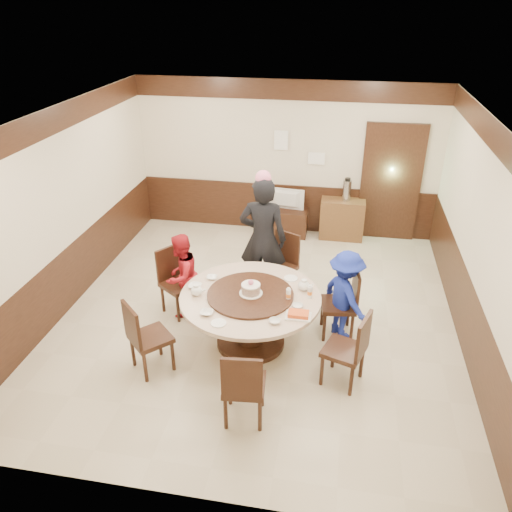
% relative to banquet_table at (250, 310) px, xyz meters
% --- Properties ---
extents(room, '(6.00, 6.04, 2.84)m').
position_rel_banquet_table_xyz_m(room, '(-0.01, 0.69, 0.55)').
color(room, beige).
rests_on(room, ground).
extents(banquet_table, '(1.77, 1.77, 0.78)m').
position_rel_banquet_table_xyz_m(banquet_table, '(0.00, 0.00, 0.00)').
color(banquet_table, black).
rests_on(banquet_table, ground).
extents(chair_0, '(0.50, 0.50, 0.97)m').
position_rel_banquet_table_xyz_m(chair_0, '(1.12, 0.44, -0.23)').
color(chair_0, black).
rests_on(chair_0, ground).
extents(chair_1, '(0.59, 0.59, 0.97)m').
position_rel_banquet_table_xyz_m(chair_1, '(0.21, 1.29, -0.23)').
color(chair_1, black).
rests_on(chair_1, ground).
extents(chair_2, '(0.62, 0.61, 0.97)m').
position_rel_banquet_table_xyz_m(chair_2, '(-1.15, 0.58, -0.23)').
color(chair_2, black).
rests_on(chair_2, ground).
extents(chair_3, '(0.62, 0.62, 0.97)m').
position_rel_banquet_table_xyz_m(chair_3, '(-1.10, -0.69, -0.23)').
color(chair_3, black).
rests_on(chair_3, ground).
extents(chair_4, '(0.48, 0.49, 0.97)m').
position_rel_banquet_table_xyz_m(chair_4, '(0.17, -1.29, -0.23)').
color(chair_4, black).
rests_on(chair_4, ground).
extents(chair_5, '(0.57, 0.56, 0.97)m').
position_rel_banquet_table_xyz_m(chair_5, '(1.21, -0.51, -0.23)').
color(chair_5, black).
rests_on(chair_5, ground).
extents(person_standing, '(0.69, 0.46, 1.89)m').
position_rel_banquet_table_xyz_m(person_standing, '(-0.04, 1.21, 0.41)').
color(person_standing, black).
rests_on(person_standing, ground).
extents(person_red, '(0.62, 0.71, 1.23)m').
position_rel_banquet_table_xyz_m(person_red, '(-1.08, 0.54, 0.08)').
color(person_red, '#B21722').
rests_on(person_red, ground).
extents(person_blue, '(0.86, 0.92, 1.25)m').
position_rel_banquet_table_xyz_m(person_blue, '(1.17, 0.41, 0.09)').
color(person_blue, '#18289A').
rests_on(person_blue, ground).
extents(birthday_cake, '(0.29, 0.29, 0.20)m').
position_rel_banquet_table_xyz_m(birthday_cake, '(0.01, -0.00, 0.32)').
color(birthday_cake, white).
rests_on(birthday_cake, banquet_table).
extents(teapot_left, '(0.17, 0.15, 0.13)m').
position_rel_banquet_table_xyz_m(teapot_left, '(-0.67, -0.10, 0.28)').
color(teapot_left, white).
rests_on(teapot_left, banquet_table).
extents(teapot_right, '(0.17, 0.15, 0.13)m').
position_rel_banquet_table_xyz_m(teapot_right, '(0.64, 0.26, 0.28)').
color(teapot_right, white).
rests_on(teapot_right, banquet_table).
extents(bowl_0, '(0.14, 0.14, 0.03)m').
position_rel_banquet_table_xyz_m(bowl_0, '(-0.58, 0.32, 0.23)').
color(bowl_0, white).
rests_on(bowl_0, banquet_table).
extents(bowl_1, '(0.14, 0.14, 0.04)m').
position_rel_banquet_table_xyz_m(bowl_1, '(0.38, -0.52, 0.24)').
color(bowl_1, white).
rests_on(bowl_1, banquet_table).
extents(bowl_2, '(0.16, 0.16, 0.04)m').
position_rel_banquet_table_xyz_m(bowl_2, '(-0.43, -0.49, 0.24)').
color(bowl_2, white).
rests_on(bowl_2, banquet_table).
extents(bowl_3, '(0.13, 0.13, 0.04)m').
position_rel_banquet_table_xyz_m(bowl_3, '(0.61, -0.17, 0.24)').
color(bowl_3, white).
rests_on(bowl_3, banquet_table).
extents(bowl_4, '(0.17, 0.17, 0.04)m').
position_rel_banquet_table_xyz_m(bowl_4, '(-0.74, 0.06, 0.24)').
color(bowl_4, white).
rests_on(bowl_4, banquet_table).
extents(saucer_near, '(0.18, 0.18, 0.01)m').
position_rel_banquet_table_xyz_m(saucer_near, '(-0.25, -0.65, 0.22)').
color(saucer_near, white).
rests_on(saucer_near, banquet_table).
extents(saucer_far, '(0.18, 0.18, 0.01)m').
position_rel_banquet_table_xyz_m(saucer_far, '(0.45, 0.50, 0.22)').
color(saucer_far, white).
rests_on(saucer_far, banquet_table).
extents(shrimp_platter, '(0.30, 0.20, 0.06)m').
position_rel_banquet_table_xyz_m(shrimp_platter, '(0.64, -0.36, 0.24)').
color(shrimp_platter, white).
rests_on(shrimp_platter, banquet_table).
extents(bottle_0, '(0.06, 0.06, 0.16)m').
position_rel_banquet_table_xyz_m(bottle_0, '(0.48, -0.03, 0.30)').
color(bottle_0, white).
rests_on(bottle_0, banquet_table).
extents(bottle_1, '(0.06, 0.06, 0.16)m').
position_rel_banquet_table_xyz_m(bottle_1, '(0.73, 0.08, 0.30)').
color(bottle_1, white).
rests_on(bottle_1, banquet_table).
extents(tv_stand, '(0.85, 0.45, 0.50)m').
position_rel_banquet_table_xyz_m(tv_stand, '(0.01, 3.43, -0.28)').
color(tv_stand, black).
rests_on(tv_stand, ground).
extents(television, '(0.69, 0.17, 0.39)m').
position_rel_banquet_table_xyz_m(television, '(0.01, 3.43, 0.16)').
color(television, gray).
rests_on(television, tv_stand).
extents(side_cabinet, '(0.80, 0.40, 0.75)m').
position_rel_banquet_table_xyz_m(side_cabinet, '(1.08, 3.46, -0.16)').
color(side_cabinet, brown).
rests_on(side_cabinet, ground).
extents(thermos, '(0.15, 0.15, 0.38)m').
position_rel_banquet_table_xyz_m(thermos, '(1.12, 3.46, 0.41)').
color(thermos, silver).
rests_on(thermos, side_cabinet).
extents(notice_left, '(0.25, 0.00, 0.35)m').
position_rel_banquet_table_xyz_m(notice_left, '(-0.12, 3.63, 1.22)').
color(notice_left, white).
rests_on(notice_left, room).
extents(notice_right, '(0.30, 0.00, 0.22)m').
position_rel_banquet_table_xyz_m(notice_right, '(0.53, 3.63, 0.92)').
color(notice_right, white).
rests_on(notice_right, room).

